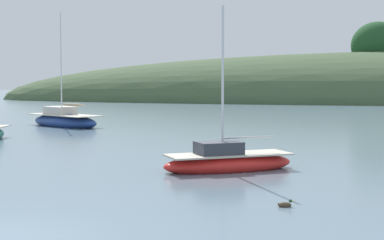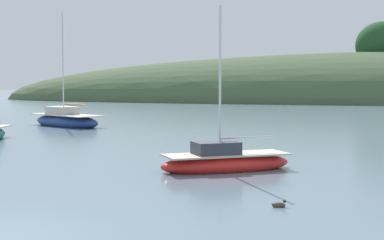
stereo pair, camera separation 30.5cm
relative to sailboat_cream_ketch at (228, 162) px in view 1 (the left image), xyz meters
The scene contains 3 objects.
sailboat_cream_ketch is the anchor object (origin of this frame).
sailboat_orange_cutter 23.89m from the sailboat_cream_ketch, 128.29° to the left, with size 7.23×5.81×8.45m.
duck_trailing 6.47m from the sailboat_cream_ketch, 68.06° to the right, with size 0.43×0.24×0.24m.
Camera 1 is at (6.58, -10.75, 3.24)m, focal length 55.86 mm.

